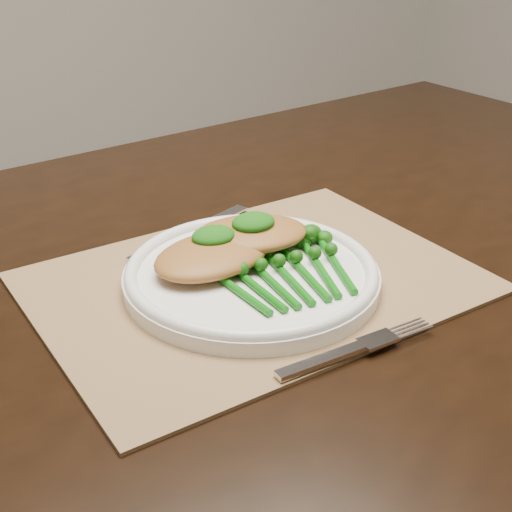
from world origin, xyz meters
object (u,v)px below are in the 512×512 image
placemat (254,282)px  broccolini_bundle (286,275)px  chicken_fillet_left (212,255)px  dinner_plate (252,274)px  dining_table (262,467)px

placemat → broccolini_bundle: 0.05m
placemat → chicken_fillet_left: chicken_fillet_left is taller
dinner_plate → placemat: bearing=39.0°
dining_table → chicken_fillet_left: chicken_fillet_left is taller
chicken_fillet_left → dinner_plate: bearing=-55.7°
placemat → broccolini_bundle: (0.02, -0.04, 0.02)m
dinner_plate → chicken_fillet_left: bearing=137.4°
dinner_plate → chicken_fillet_left: size_ratio=1.99×
chicken_fillet_left → broccolini_bundle: chicken_fillet_left is taller
placemat → dinner_plate: size_ratio=1.68×
dining_table → placemat: placemat is taller
placemat → broccolini_bundle: bearing=-70.2°
dining_table → placemat: size_ratio=3.60×
dining_table → chicken_fillet_left: 0.42m
placemat → chicken_fillet_left: (-0.04, 0.02, 0.03)m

